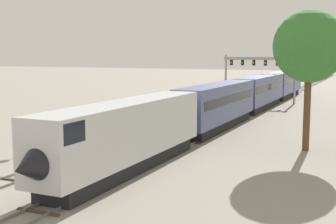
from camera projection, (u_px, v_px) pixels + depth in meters
The scene contains 7 objects.
ground_plane at pixel (76, 179), 29.22m from camera, with size 400.00×400.00×0.00m, color gray.
track_main at pixel (283, 98), 82.47m from camera, with size 2.60×200.00×0.16m.
track_near at pixel (219, 108), 66.71m from camera, with size 2.60×160.00×0.16m.
passenger_train at pixel (243, 97), 57.55m from camera, with size 3.04×78.43×4.80m.
signal_gantry at pixel (259, 67), 74.35m from camera, with size 12.10×0.49×7.83m.
stop_sign at pixel (34, 129), 37.05m from camera, with size 0.76×0.08×2.88m.
trackside_tree_right at pixel (309, 47), 36.77m from camera, with size 5.88×5.88×11.55m.
Camera 1 is at (17.22, -23.37, 8.01)m, focal length 48.48 mm.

